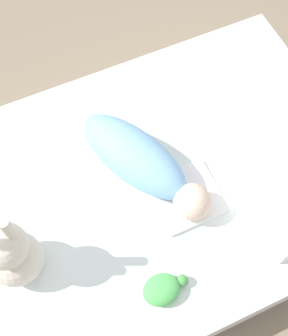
{
  "coord_description": "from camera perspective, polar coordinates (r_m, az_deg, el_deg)",
  "views": [
    {
      "loc": [
        -0.32,
        -0.63,
        1.72
      ],
      "look_at": [
        -0.02,
        0.04,
        0.26
      ],
      "focal_mm": 50.0,
      "sensor_mm": 36.0,
      "label": 1
    }
  ],
  "objects": [
    {
      "name": "ground_plane",
      "position": [
        1.86,
        1.11,
        -4.46
      ],
      "size": [
        12.0,
        12.0,
        0.0
      ],
      "primitive_type": "plane",
      "color": "#7A6B56"
    },
    {
      "name": "bed_mattress",
      "position": [
        1.76,
        1.17,
        -3.16
      ],
      "size": [
        1.53,
        1.08,
        0.21
      ],
      "color": "white",
      "rests_on": "ground_plane"
    },
    {
      "name": "burp_cloth",
      "position": [
        1.64,
        5.17,
        -3.52
      ],
      "size": [
        0.23,
        0.22,
        0.02
      ],
      "color": "white",
      "rests_on": "bed_mattress"
    },
    {
      "name": "swaddled_baby",
      "position": [
        1.61,
        -0.37,
        0.81
      ],
      "size": [
        0.35,
        0.54,
        0.17
      ],
      "rotation": [
        0.0,
        0.0,
        5.14
      ],
      "color": "#7FB7E5",
      "rests_on": "bed_mattress"
    },
    {
      "name": "bunny_plush",
      "position": [
        1.49,
        -15.85,
        -10.07
      ],
      "size": [
        0.17,
        0.17,
        0.38
      ],
      "color": "beige",
      "rests_on": "bed_mattress"
    },
    {
      "name": "turtle_plush",
      "position": [
        1.52,
        2.36,
        -14.51
      ],
      "size": [
        0.15,
        0.1,
        0.06
      ],
      "color": "#51B756",
      "rests_on": "bed_mattress"
    }
  ]
}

